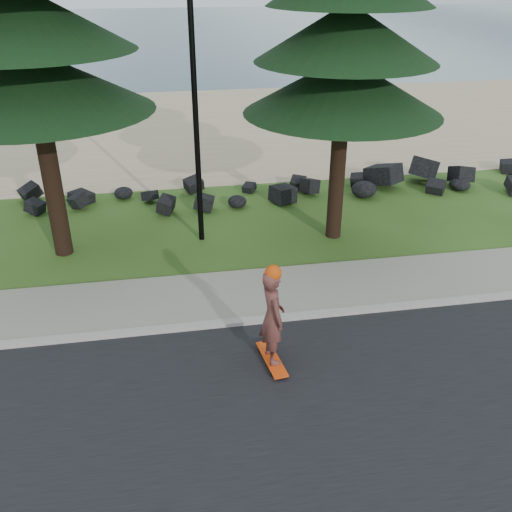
# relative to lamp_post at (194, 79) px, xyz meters

# --- Properties ---
(ground) EXTENTS (160.00, 160.00, 0.00)m
(ground) POSITION_rel_lamp_post_xyz_m (0.00, -3.20, -4.13)
(ground) COLOR #2D4B17
(ground) RESTS_ON ground
(road) EXTENTS (160.00, 7.00, 0.02)m
(road) POSITION_rel_lamp_post_xyz_m (0.00, -7.70, -4.12)
(road) COLOR black
(road) RESTS_ON ground
(kerb) EXTENTS (160.00, 0.20, 0.10)m
(kerb) POSITION_rel_lamp_post_xyz_m (0.00, -4.10, -4.08)
(kerb) COLOR #ADA49B
(kerb) RESTS_ON ground
(sidewalk) EXTENTS (160.00, 2.00, 0.08)m
(sidewalk) POSITION_rel_lamp_post_xyz_m (0.00, -3.00, -4.09)
(sidewalk) COLOR gray
(sidewalk) RESTS_ON ground
(beach_sand) EXTENTS (160.00, 15.00, 0.01)m
(beach_sand) POSITION_rel_lamp_post_xyz_m (0.00, 11.30, -4.13)
(beach_sand) COLOR tan
(beach_sand) RESTS_ON ground
(ocean) EXTENTS (160.00, 58.00, 0.01)m
(ocean) POSITION_rel_lamp_post_xyz_m (0.00, 47.80, -4.13)
(ocean) COLOR #335262
(ocean) RESTS_ON ground
(seawall_boulders) EXTENTS (60.00, 2.40, 1.10)m
(seawall_boulders) POSITION_rel_lamp_post_xyz_m (0.00, 2.40, -4.13)
(seawall_boulders) COLOR black
(seawall_boulders) RESTS_ON ground
(lamp_post) EXTENTS (0.25, 0.14, 8.14)m
(lamp_post) POSITION_rel_lamp_post_xyz_m (0.00, 0.00, 0.00)
(lamp_post) COLOR black
(lamp_post) RESTS_ON ground
(skateboarder) EXTENTS (0.52, 1.13, 2.05)m
(skateboarder) POSITION_rel_lamp_post_xyz_m (0.82, -5.46, -3.10)
(skateboarder) COLOR #F0440E
(skateboarder) RESTS_ON ground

